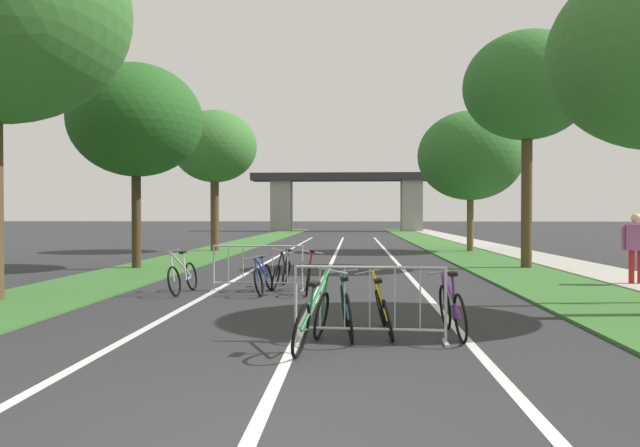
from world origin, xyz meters
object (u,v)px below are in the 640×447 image
(bicycle_purple_3, at_px, (452,310))
(tree_right_pine_far, at_px, (527,87))
(tree_right_oak_mid, at_px, (470,156))
(bicycle_teal_7, at_px, (346,310))
(bicycle_red_4, at_px, (309,276))
(tree_left_cypress_far, at_px, (136,121))
(bicycle_green_5, at_px, (312,319))
(bicycle_blue_2, at_px, (263,278))
(pedestrian_in_red_jacket, at_px, (636,242))
(tree_left_maple_mid, at_px, (215,147))
(crowd_barrier_second, at_px, (258,268))
(bicycle_yellow_0, at_px, (383,311))
(crowd_barrier_nearest, at_px, (370,305))
(bicycle_silver_6, at_px, (183,277))
(bicycle_black_1, at_px, (282,273))

(bicycle_purple_3, bearing_deg, tree_right_pine_far, 65.62)
(tree_right_oak_mid, relative_size, bicycle_teal_7, 3.80)
(bicycle_red_4, bearing_deg, bicycle_teal_7, -83.43)
(tree_left_cypress_far, distance_m, bicycle_green_5, 13.35)
(bicycle_blue_2, height_order, pedestrian_in_red_jacket, pedestrian_in_red_jacket)
(tree_left_maple_mid, height_order, bicycle_green_5, tree_left_maple_mid)
(bicycle_blue_2, bearing_deg, crowd_barrier_second, -64.42)
(tree_left_maple_mid, distance_m, bicycle_blue_2, 15.86)
(bicycle_yellow_0, bearing_deg, bicycle_green_5, -137.60)
(bicycle_yellow_0, relative_size, bicycle_green_5, 0.97)
(tree_left_cypress_far, height_order, crowd_barrier_nearest, tree_left_cypress_far)
(bicycle_red_4, relative_size, bicycle_silver_6, 1.04)
(bicycle_black_1, xyz_separation_m, bicycle_purple_3, (3.14, -5.41, 0.03))
(bicycle_green_5, relative_size, pedestrian_in_red_jacket, 0.98)
(tree_right_oak_mid, bearing_deg, bicycle_purple_3, -101.85)
(crowd_barrier_second, distance_m, bicycle_yellow_0, 5.46)
(crowd_barrier_nearest, bearing_deg, bicycle_red_4, 103.88)
(bicycle_red_4, xyz_separation_m, bicycle_silver_6, (-2.79, -0.20, -0.01))
(crowd_barrier_nearest, height_order, bicycle_teal_7, crowd_barrier_nearest)
(bicycle_red_4, height_order, bicycle_green_5, bicycle_green_5)
(bicycle_blue_2, height_order, bicycle_red_4, bicycle_red_4)
(crowd_barrier_second, relative_size, bicycle_blue_2, 1.29)
(bicycle_blue_2, bearing_deg, tree_left_cypress_far, -44.80)
(bicycle_teal_7, bearing_deg, bicycle_silver_6, 125.39)
(bicycle_purple_3, relative_size, bicycle_green_5, 0.96)
(bicycle_red_4, distance_m, bicycle_green_5, 5.42)
(tree_left_cypress_far, bearing_deg, bicycle_teal_7, -55.55)
(bicycle_blue_2, relative_size, bicycle_green_5, 0.93)
(bicycle_green_5, distance_m, bicycle_teal_7, 0.92)
(crowd_barrier_nearest, distance_m, pedestrian_in_red_jacket, 9.38)
(crowd_barrier_nearest, relative_size, pedestrian_in_red_jacket, 1.19)
(tree_right_oak_mid, bearing_deg, pedestrian_in_red_jacket, -83.93)
(bicycle_red_4, xyz_separation_m, bicycle_green_5, (0.47, -5.40, -0.00))
(tree_right_oak_mid, distance_m, bicycle_red_4, 16.68)
(tree_left_cypress_far, bearing_deg, tree_right_oak_mid, 36.97)
(tree_right_oak_mid, xyz_separation_m, pedestrian_in_red_jacket, (1.40, -13.17, -3.43))
(pedestrian_in_red_jacket, bearing_deg, tree_right_oak_mid, -69.40)
(tree_left_cypress_far, distance_m, bicycle_yellow_0, 13.11)
(bicycle_green_5, xyz_separation_m, bicycle_silver_6, (-3.26, 5.20, -0.01))
(tree_left_maple_mid, xyz_separation_m, crowd_barrier_nearest, (6.79, -19.27, -4.43))
(crowd_barrier_nearest, xyz_separation_m, pedestrian_in_red_jacket, (6.65, 6.60, 0.57))
(tree_left_maple_mid, xyz_separation_m, bicycle_green_5, (6.03, -19.72, -4.56))
(crowd_barrier_nearest, bearing_deg, crowd_barrier_second, 114.55)
(crowd_barrier_nearest, distance_m, bicycle_silver_6, 6.23)
(bicycle_yellow_0, distance_m, bicycle_silver_6, 5.98)
(crowd_barrier_nearest, height_order, bicycle_silver_6, crowd_barrier_nearest)
(bicycle_blue_2, height_order, bicycle_teal_7, bicycle_teal_7)
(bicycle_yellow_0, xyz_separation_m, bicycle_black_1, (-2.15, 5.35, 0.01))
(bicycle_green_5, bearing_deg, bicycle_black_1, 110.83)
(bicycle_blue_2, relative_size, bicycle_teal_7, 0.94)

